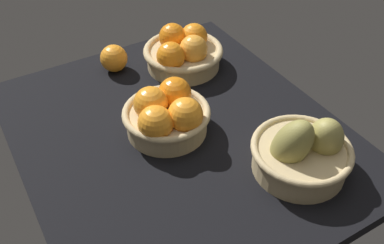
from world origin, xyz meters
TOP-DOWN VIEW (x-y plane):
  - market_tray at (0.00, 0.00)cm, footprint 84.00×72.00cm
  - basket_near_left_pears at (-23.81, -16.45)cm, footprint 21.34×22.31cm
  - basket_near_right at (23.46, -14.72)cm, footprint 22.28×22.28cm
  - basket_center at (1.30, 2.34)cm, footprint 20.52×20.52cm
  - loose_orange_front_gap at (31.69, 2.69)cm, footprint 7.57×7.57cm

SIDE VIEW (x-z plane):
  - market_tray at x=0.00cm, z-range 0.00..3.00cm
  - loose_orange_front_gap at x=31.69cm, z-range 3.00..10.57cm
  - basket_near_right at x=23.46cm, z-range 2.09..13.45cm
  - basket_near_left_pears at x=-23.81cm, z-range 0.21..15.66cm
  - basket_center at x=1.30cm, z-range 2.37..13.88cm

